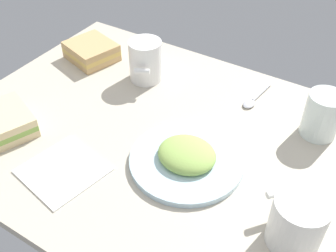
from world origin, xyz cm
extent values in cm
cube|color=#BCB29E|center=(0.00, 0.00, 1.00)|extent=(90.00, 64.00, 2.00)
cylinder|color=silver|center=(-6.73, 4.15, 2.60)|extent=(21.66, 21.66, 1.20)
ellipsoid|color=#99BF59|center=(-6.73, 4.15, 4.15)|extent=(11.13, 10.02, 3.82)
cylinder|color=white|center=(-29.18, 10.05, 6.60)|extent=(8.38, 8.38, 9.20)
cylinder|color=black|center=(-29.18, 10.05, 10.70)|extent=(7.37, 7.37, 0.40)
cylinder|color=white|center=(-24.72, 6.50, 7.06)|extent=(3.29, 3.70, 1.20)
cylinder|color=white|center=(15.66, -15.14, 6.94)|extent=(7.73, 7.73, 9.89)
cylinder|color=brown|center=(15.66, -15.14, 11.39)|extent=(6.81, 6.81, 0.40)
cylinder|color=white|center=(13.37, -10.41, 7.44)|extent=(3.66, 2.60, 1.20)
cube|color=tan|center=(32.53, -15.11, 2.80)|extent=(13.95, 13.16, 1.60)
cube|color=#D8B259|center=(32.53, -15.11, 4.20)|extent=(13.95, 13.16, 1.20)
cube|color=tan|center=(32.53, -15.11, 5.60)|extent=(13.95, 13.16, 1.60)
cube|color=beige|center=(29.50, 16.18, 2.80)|extent=(14.94, 14.28, 1.60)
cube|color=#8CB24C|center=(29.50, 16.18, 4.20)|extent=(14.94, 14.28, 1.20)
cube|color=beige|center=(29.50, 16.18, 5.60)|extent=(14.94, 14.28, 1.60)
cylinder|color=silver|center=(-25.19, -17.25, 6.75)|extent=(7.23, 7.23, 9.50)
cylinder|color=white|center=(-25.19, -17.25, 5.97)|extent=(6.51, 6.51, 7.94)
ellipsoid|color=silver|center=(-9.71, -18.45, 2.40)|extent=(2.81, 3.86, 0.80)
cylinder|color=silver|center=(-10.38, -24.09, 2.35)|extent=(1.62, 7.79, 0.70)
cube|color=white|center=(11.61, 18.13, 2.15)|extent=(15.80, 15.80, 0.30)
camera|label=1|loc=(-31.86, 51.00, 57.29)|focal=43.10mm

